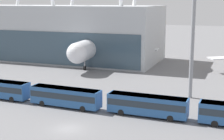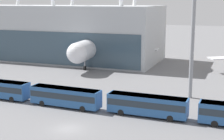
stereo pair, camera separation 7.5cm
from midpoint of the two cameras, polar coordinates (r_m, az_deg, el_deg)
name	(u,v)px [view 2 (the right image)]	position (r m, az deg, el deg)	size (l,w,h in m)	color
ground_plane	(68,129)	(50.25, -7.28, -9.64)	(440.00, 440.00, 0.00)	slate
terminal_building	(8,30)	(120.37, -16.88, 6.45)	(101.35, 24.95, 26.63)	#B2B7BC
airliner_at_gate_far	(99,45)	(101.38, -2.18, 4.21)	(35.09, 38.77, 15.07)	white
shuttle_bus_2	(65,96)	(59.55, -7.73, -4.29)	(12.86, 3.16, 3.35)	#285693
shuttle_bus_3	(147,104)	(54.65, 5.90, -5.68)	(12.81, 2.88, 3.35)	#285693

